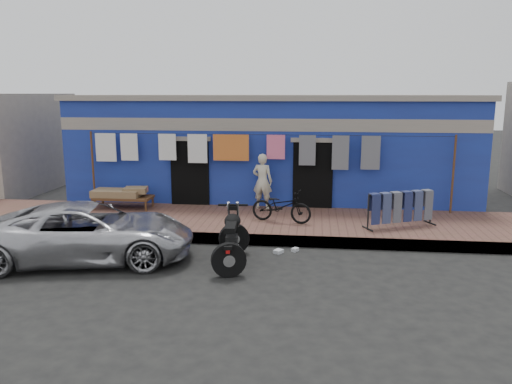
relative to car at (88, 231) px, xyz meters
name	(u,v)px	position (x,y,z in m)	size (l,w,h in m)	color
ground	(244,268)	(3.26, -0.11, -0.62)	(80.00, 80.00, 0.00)	black
sidewalk	(261,224)	(3.26, 2.89, -0.49)	(28.00, 3.00, 0.25)	brown
curb	(254,240)	(3.26, 1.44, -0.49)	(28.00, 0.10, 0.25)	gray
building	(274,147)	(3.26, 6.88, 1.07)	(12.20, 5.20, 3.36)	navy
clothesline	(238,152)	(2.51, 4.14, 1.20)	(10.06, 0.06, 2.10)	brown
car	(88,231)	(0.00, 0.00, 0.00)	(1.99, 4.38, 1.23)	#BCBBC0
seated_person	(262,181)	(3.18, 4.09, 0.40)	(0.55, 0.37, 1.54)	beige
bicycle	(281,203)	(3.81, 2.66, 0.13)	(0.54, 1.53, 0.99)	black
motorcycle	(231,237)	(2.98, 0.09, -0.04)	(0.78, 1.82, 1.15)	black
charpoy	(123,198)	(-0.68, 3.67, -0.09)	(1.68, 0.80, 0.56)	brown
jeans_rack	(400,209)	(6.67, 2.56, 0.07)	(1.83, 1.11, 0.88)	black
litter_a	(219,250)	(2.58, 0.83, -0.58)	(0.19, 0.15, 0.08)	silver
litter_b	(295,250)	(4.22, 1.09, -0.58)	(0.15, 0.11, 0.08)	silver
litter_c	(278,251)	(3.87, 0.92, -0.58)	(0.20, 0.16, 0.08)	silver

